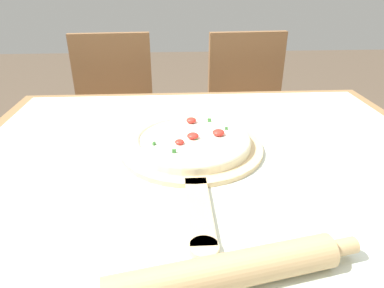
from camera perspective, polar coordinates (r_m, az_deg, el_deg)
dining_table at (r=0.90m, az=2.29°, el=-8.00°), size 1.25×1.04×0.75m
towel_cloth at (r=0.84m, az=2.42°, el=-2.16°), size 1.17×0.96×0.00m
pizza_peel at (r=0.85m, az=-0.03°, el=-1.24°), size 0.36×0.56×0.01m
pizza at (r=0.86m, az=-0.10°, el=0.60°), size 0.30×0.30×0.03m
rolling_pin at (r=0.51m, az=5.46°, el=-20.46°), size 0.42×0.12×0.05m
chair_left at (r=1.74m, az=-12.67°, el=4.70°), size 0.43×0.43×0.91m
chair_right at (r=1.76m, az=9.34°, el=5.23°), size 0.43×0.43×0.91m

